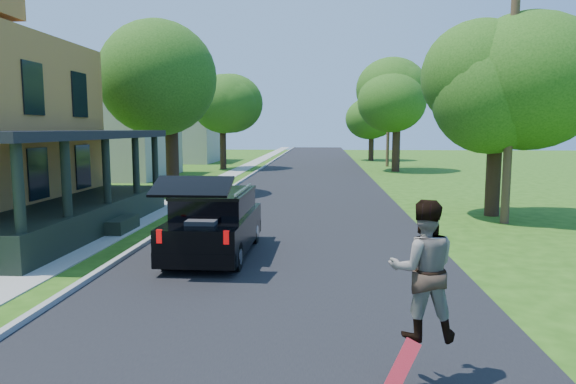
# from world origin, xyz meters

# --- Properties ---
(ground) EXTENTS (140.00, 140.00, 0.00)m
(ground) POSITION_xyz_m (0.00, 0.00, 0.00)
(ground) COLOR #254E0F
(ground) RESTS_ON ground
(street) EXTENTS (8.00, 120.00, 0.02)m
(street) POSITION_xyz_m (0.00, 20.00, 0.00)
(street) COLOR black
(street) RESTS_ON ground
(curb) EXTENTS (0.15, 120.00, 0.12)m
(curb) POSITION_xyz_m (-4.05, 20.00, 0.00)
(curb) COLOR gray
(curb) RESTS_ON ground
(sidewalk) EXTENTS (1.30, 120.00, 0.03)m
(sidewalk) POSITION_xyz_m (-5.60, 20.00, 0.00)
(sidewalk) COLOR gray
(sidewalk) RESTS_ON ground
(neighbor_house_mid) EXTENTS (12.78, 12.78, 8.30)m
(neighbor_house_mid) POSITION_xyz_m (-13.50, 24.00, 4.19)
(neighbor_house_mid) COLOR #9F988C
(neighbor_house_mid) RESTS_ON ground
(neighbor_house_far) EXTENTS (12.78, 12.78, 8.30)m
(neighbor_house_far) POSITION_xyz_m (-13.50, 40.00, 4.19)
(neighbor_house_far) COLOR #9F988C
(neighbor_house_far) RESTS_ON ground
(black_suv) EXTENTS (1.83, 4.67, 2.17)m
(black_suv) POSITION_xyz_m (-1.87, 3.24, 0.83)
(black_suv) COLOR black
(black_suv) RESTS_ON ground
(skateboarder) EXTENTS (0.85, 0.66, 1.75)m
(skateboarder) POSITION_xyz_m (2.08, -3.00, 1.44)
(skateboarder) COLOR black
(skateboarder) RESTS_ON ground
(skateboard) EXTENTS (0.50, 0.20, 0.74)m
(skateboard) POSITION_xyz_m (1.80, -3.27, 0.25)
(skateboard) COLOR red
(skateboard) RESTS_ON ground
(tree_left_mid) EXTENTS (6.63, 6.94, 9.03)m
(tree_left_mid) POSITION_xyz_m (-6.61, 15.65, 6.17)
(tree_left_mid) COLOR black
(tree_left_mid) RESTS_ON ground
(tree_left_far) EXTENTS (5.57, 5.49, 8.65)m
(tree_left_far) POSITION_xyz_m (-7.09, 31.07, 5.64)
(tree_left_far) COLOR black
(tree_left_far) RESTS_ON ground
(tree_right_near) EXTENTS (5.14, 5.02, 7.69)m
(tree_right_near) POSITION_xyz_m (7.03, 9.87, 4.98)
(tree_right_near) COLOR black
(tree_right_near) RESTS_ON ground
(tree_right_mid) EXTENTS (6.19, 6.28, 8.78)m
(tree_right_mid) POSITION_xyz_m (6.27, 29.64, 5.86)
(tree_right_mid) COLOR black
(tree_right_mid) RESTS_ON ground
(tree_right_far) EXTENTS (4.93, 4.85, 7.24)m
(tree_right_far) POSITION_xyz_m (5.69, 43.19, 4.73)
(tree_right_far) COLOR black
(tree_right_far) RESTS_ON ground
(utility_pole_near) EXTENTS (1.74, 0.29, 10.03)m
(utility_pole_near) POSITION_xyz_m (7.00, 8.30, 5.17)
(utility_pole_near) COLOR #473721
(utility_pole_near) RESTS_ON ground
(utility_pole_far) EXTENTS (1.65, 0.28, 8.77)m
(utility_pole_far) POSITION_xyz_m (6.34, 34.86, 4.53)
(utility_pole_far) COLOR #473721
(utility_pole_far) RESTS_ON ground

